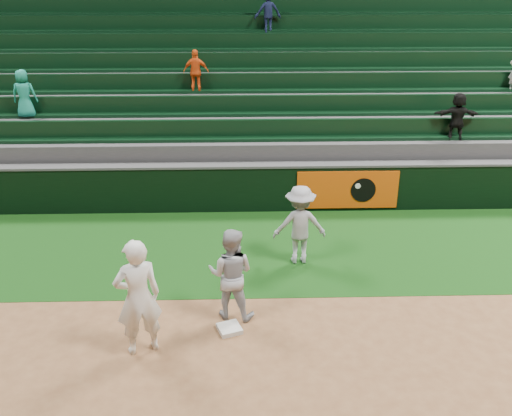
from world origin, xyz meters
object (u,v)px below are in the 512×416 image
(first_baseman, at_px, (138,297))
(base_coach, at_px, (300,225))
(baserunner, at_px, (231,274))
(first_base, at_px, (229,329))

(first_baseman, height_order, base_coach, first_baseman)
(baserunner, distance_m, base_coach, 2.45)
(base_coach, bearing_deg, first_baseman, 43.92)
(first_base, bearing_deg, first_baseman, -161.08)
(first_base, height_order, first_baseman, first_baseman)
(first_base, height_order, baserunner, baserunner)
(first_base, xyz_separation_m, first_baseman, (-1.44, -0.49, 0.98))
(first_base, distance_m, first_baseman, 1.81)
(first_base, bearing_deg, base_coach, 59.52)
(first_baseman, relative_size, baserunner, 1.18)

